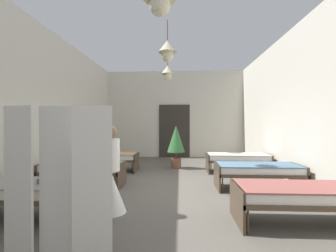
% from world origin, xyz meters
% --- Properties ---
extents(ground_plane, '(6.82, 10.99, 0.10)m').
position_xyz_m(ground_plane, '(0.00, 0.00, -0.05)').
color(ground_plane, '#59544C').
extents(room_shell, '(6.62, 10.59, 3.95)m').
position_xyz_m(room_shell, '(-0.00, 1.30, 1.98)').
color(room_shell, beige).
rests_on(room_shell, ground).
extents(bed_left_row_0, '(1.90, 0.84, 0.57)m').
position_xyz_m(bed_left_row_0, '(-2.06, -1.90, 0.44)').
color(bed_left_row_0, '#473828').
rests_on(bed_left_row_0, ground).
extents(bed_right_row_0, '(1.90, 0.84, 0.57)m').
position_xyz_m(bed_right_row_0, '(2.06, -1.90, 0.44)').
color(bed_right_row_0, '#473828').
rests_on(bed_right_row_0, ground).
extents(bed_left_row_1, '(1.90, 0.84, 0.57)m').
position_xyz_m(bed_left_row_1, '(-2.06, 0.00, 0.44)').
color(bed_left_row_1, '#473828').
rests_on(bed_left_row_1, ground).
extents(bed_right_row_1, '(1.90, 0.84, 0.57)m').
position_xyz_m(bed_right_row_1, '(2.06, 0.00, 0.44)').
color(bed_right_row_1, '#473828').
rests_on(bed_right_row_1, ground).
extents(bed_left_row_2, '(1.90, 0.84, 0.57)m').
position_xyz_m(bed_left_row_2, '(-2.06, 1.90, 0.44)').
color(bed_left_row_2, '#473828').
rests_on(bed_left_row_2, ground).
extents(bed_right_row_2, '(1.90, 0.84, 0.57)m').
position_xyz_m(bed_right_row_2, '(2.06, 1.90, 0.44)').
color(bed_right_row_2, '#473828').
rests_on(bed_right_row_2, ground).
extents(nurse_near_aisle, '(0.52, 0.52, 1.49)m').
position_xyz_m(nurse_near_aisle, '(-0.91, -1.59, 0.53)').
color(nurse_near_aisle, white).
rests_on(nurse_near_aisle, ground).
extents(patient_seated_primary, '(0.44, 0.44, 0.80)m').
position_xyz_m(patient_seated_primary, '(-1.71, -1.81, 0.87)').
color(patient_seated_primary, '#515B70').
rests_on(patient_seated_primary, bed_left_row_0).
extents(potted_plant, '(0.61, 0.61, 1.46)m').
position_xyz_m(potted_plant, '(0.12, 2.51, 0.91)').
color(potted_plant, brown).
rests_on(potted_plant, ground).
extents(privacy_screen, '(1.25, 0.15, 1.70)m').
position_xyz_m(privacy_screen, '(-1.11, -2.96, 0.85)').
color(privacy_screen, silver).
rests_on(privacy_screen, ground).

